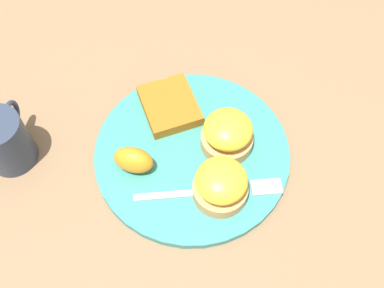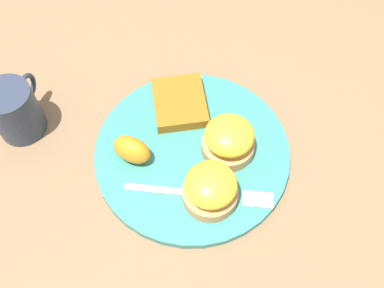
{
  "view_description": "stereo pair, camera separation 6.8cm",
  "coord_description": "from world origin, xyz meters",
  "px_view_note": "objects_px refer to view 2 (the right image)",
  "views": [
    {
      "loc": [
        -0.34,
        -0.03,
        0.62
      ],
      "look_at": [
        0.0,
        0.0,
        0.03
      ],
      "focal_mm": 42.0,
      "sensor_mm": 36.0,
      "label": 1
    },
    {
      "loc": [
        -0.33,
        -0.09,
        0.62
      ],
      "look_at": [
        0.0,
        0.0,
        0.03
      ],
      "focal_mm": 42.0,
      "sensor_mm": 36.0,
      "label": 2
    }
  ],
  "objects_px": {
    "hashbrown_patty": "(180,103)",
    "cup": "(15,110)",
    "sandwich_benedict_left": "(210,189)",
    "fork": "(209,195)",
    "sandwich_benedict_right": "(229,140)",
    "orange_wedge": "(132,150)"
  },
  "relations": [
    {
      "from": "sandwich_benedict_left",
      "to": "fork",
      "type": "distance_m",
      "value": 0.03
    },
    {
      "from": "sandwich_benedict_left",
      "to": "orange_wedge",
      "type": "distance_m",
      "value": 0.13
    },
    {
      "from": "sandwich_benedict_left",
      "to": "cup",
      "type": "distance_m",
      "value": 0.33
    },
    {
      "from": "sandwich_benedict_right",
      "to": "hashbrown_patty",
      "type": "relative_size",
      "value": 0.83
    },
    {
      "from": "fork",
      "to": "sandwich_benedict_left",
      "type": "bearing_deg",
      "value": -134.52
    },
    {
      "from": "sandwich_benedict_right",
      "to": "hashbrown_patty",
      "type": "height_order",
      "value": "sandwich_benedict_right"
    },
    {
      "from": "hashbrown_patty",
      "to": "cup",
      "type": "height_order",
      "value": "cup"
    },
    {
      "from": "sandwich_benedict_right",
      "to": "cup",
      "type": "xyz_separation_m",
      "value": [
        -0.04,
        0.33,
        0.0
      ]
    },
    {
      "from": "sandwich_benedict_left",
      "to": "sandwich_benedict_right",
      "type": "xyz_separation_m",
      "value": [
        0.08,
        -0.01,
        0.0
      ]
    },
    {
      "from": "hashbrown_patty",
      "to": "sandwich_benedict_left",
      "type": "bearing_deg",
      "value": -148.2
    },
    {
      "from": "sandwich_benedict_left",
      "to": "hashbrown_patty",
      "type": "relative_size",
      "value": 0.83
    },
    {
      "from": "sandwich_benedict_right",
      "to": "fork",
      "type": "relative_size",
      "value": 0.37
    },
    {
      "from": "orange_wedge",
      "to": "fork",
      "type": "relative_size",
      "value": 0.28
    },
    {
      "from": "sandwich_benedict_left",
      "to": "hashbrown_patty",
      "type": "xyz_separation_m",
      "value": [
        0.14,
        0.09,
        -0.02
      ]
    },
    {
      "from": "orange_wedge",
      "to": "fork",
      "type": "height_order",
      "value": "orange_wedge"
    },
    {
      "from": "hashbrown_patty",
      "to": "fork",
      "type": "xyz_separation_m",
      "value": [
        -0.14,
        -0.09,
        -0.01
      ]
    },
    {
      "from": "sandwich_benedict_right",
      "to": "cup",
      "type": "height_order",
      "value": "cup"
    },
    {
      "from": "sandwich_benedict_right",
      "to": "orange_wedge",
      "type": "height_order",
      "value": "sandwich_benedict_right"
    },
    {
      "from": "orange_wedge",
      "to": "sandwich_benedict_right",
      "type": "bearing_deg",
      "value": -69.1
    },
    {
      "from": "orange_wedge",
      "to": "fork",
      "type": "distance_m",
      "value": 0.13
    },
    {
      "from": "sandwich_benedict_left",
      "to": "cup",
      "type": "bearing_deg",
      "value": 82.26
    },
    {
      "from": "hashbrown_patty",
      "to": "cup",
      "type": "bearing_deg",
      "value": 112.98
    }
  ]
}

